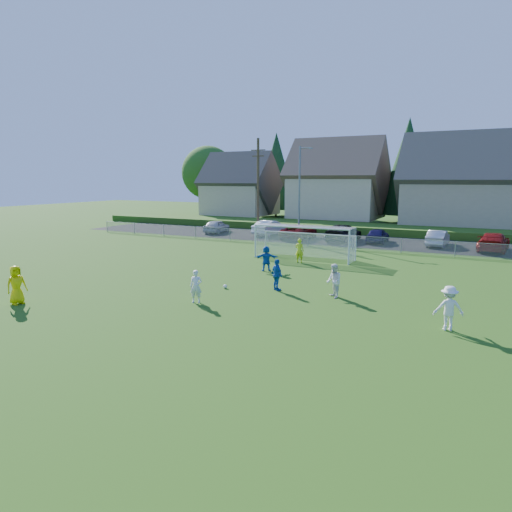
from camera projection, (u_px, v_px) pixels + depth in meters
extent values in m
plane|color=#193D0C|center=(174.00, 314.00, 20.24)|extent=(160.00, 160.00, 0.00)
plane|color=black|center=(347.00, 240.00, 44.35)|extent=(60.00, 60.00, 0.00)
cube|color=#1E420F|center=(366.00, 229.00, 50.87)|extent=(70.00, 6.00, 0.80)
sphere|color=white|center=(225.00, 286.00, 24.93)|extent=(0.22, 0.22, 0.22)
imported|color=yellow|center=(16.00, 285.00, 21.70)|extent=(0.78, 1.02, 1.87)
imported|color=white|center=(196.00, 286.00, 21.98)|extent=(0.69, 0.58, 1.60)
imported|color=white|center=(334.00, 281.00, 22.89)|extent=(1.03, 1.06, 1.72)
imported|color=white|center=(449.00, 308.00, 17.97)|extent=(1.31, 0.99, 1.79)
imported|color=#1250AC|center=(277.00, 275.00, 24.37)|extent=(1.06, 0.91, 1.70)
imported|color=#1250AC|center=(266.00, 258.00, 29.52)|extent=(1.58, 1.13, 1.65)
imported|color=#C8E31A|center=(299.00, 251.00, 32.46)|extent=(0.65, 0.44, 1.73)
imported|color=#AEB2B6|center=(217.00, 226.00, 50.27)|extent=(2.20, 4.37, 1.43)
imported|color=white|center=(270.00, 228.00, 48.12)|extent=(2.23, 4.94, 1.57)
imported|color=#640B0C|center=(299.00, 232.00, 45.25)|extent=(2.53, 5.20, 1.43)
imported|color=black|center=(343.00, 233.00, 43.71)|extent=(2.65, 5.60, 1.58)
imported|color=#14113C|center=(378.00, 235.00, 42.50)|extent=(1.68, 4.04, 1.37)
imported|color=silver|center=(438.00, 238.00, 40.44)|extent=(1.66, 4.35, 1.41)
imported|color=maroon|center=(493.00, 242.00, 37.49)|extent=(2.63, 5.49, 1.54)
cylinder|color=white|center=(255.00, 241.00, 34.83)|extent=(0.12, 0.12, 2.44)
cylinder|color=white|center=(349.00, 247.00, 31.54)|extent=(0.12, 0.12, 2.44)
cylinder|color=white|center=(300.00, 227.00, 32.98)|extent=(7.30, 0.12, 0.12)
cylinder|color=white|center=(266.00, 242.00, 36.46)|extent=(0.08, 0.08, 1.80)
cylinder|color=white|center=(356.00, 249.00, 33.18)|extent=(0.08, 0.08, 1.80)
cylinder|color=white|center=(309.00, 234.00, 34.67)|extent=(7.30, 0.08, 0.08)
cube|color=silver|center=(308.00, 245.00, 34.82)|extent=(7.30, 0.02, 1.80)
cube|color=silver|center=(261.00, 240.00, 35.62)|extent=(0.02, 1.80, 2.44)
cube|color=silver|center=(352.00, 246.00, 32.33)|extent=(0.02, 1.80, 2.44)
cube|color=silver|center=(305.00, 226.00, 33.77)|extent=(7.30, 1.80, 0.02)
cube|color=gray|center=(330.00, 234.00, 39.33)|extent=(52.00, 0.03, 0.03)
cube|color=gray|center=(330.00, 241.00, 39.43)|extent=(52.00, 0.02, 1.14)
cylinder|color=gray|center=(107.00, 227.00, 51.13)|extent=(0.06, 0.06, 1.20)
cylinder|color=gray|center=(330.00, 241.00, 39.43)|extent=(0.06, 0.06, 1.20)
cylinder|color=slate|center=(299.00, 193.00, 44.31)|extent=(0.18, 0.18, 9.00)
cylinder|color=slate|center=(305.00, 148.00, 43.36)|extent=(1.20, 0.12, 0.12)
cube|color=slate|center=(311.00, 148.00, 43.10)|extent=(0.36, 0.18, 0.12)
cylinder|color=#473321|center=(258.00, 187.00, 47.35)|extent=(0.26, 0.26, 10.00)
cube|color=#473321|center=(258.00, 150.00, 46.71)|extent=(1.60, 0.10, 0.10)
cube|color=#473321|center=(258.00, 156.00, 46.81)|extent=(1.30, 0.10, 0.10)
cube|color=tan|center=(240.00, 199.00, 65.56)|extent=(9.00, 8.00, 4.50)
pyramid|color=#423D38|center=(240.00, 151.00, 64.43)|extent=(9.90, 8.80, 4.41)
cube|color=#C6B58E|center=(337.00, 197.00, 60.05)|extent=(11.00, 9.00, 5.50)
pyramid|color=brown|center=(338.00, 136.00, 58.75)|extent=(12.10, 9.90, 4.96)
cube|color=tan|center=(460.00, 202.00, 52.47)|extent=(12.00, 10.00, 5.00)
pyramid|color=#4C473F|center=(465.00, 130.00, 51.12)|extent=(13.20, 11.00, 5.52)
cylinder|color=#382616|center=(209.00, 203.00, 72.84)|extent=(0.36, 0.36, 3.96)
sphere|color=#2B5B19|center=(208.00, 173.00, 72.03)|extent=(8.36, 8.36, 8.36)
cylinder|color=#382616|center=(276.00, 212.00, 72.09)|extent=(0.30, 0.30, 1.20)
cone|color=#143819|center=(276.00, 171.00, 71.00)|extent=(6.76, 6.76, 11.70)
cylinder|color=#382616|center=(339.00, 214.00, 68.46)|extent=(0.30, 0.30, 1.20)
cone|color=#143819|center=(340.00, 174.00, 67.45)|extent=(6.24, 6.24, 10.80)
cylinder|color=#382616|center=(405.00, 218.00, 61.33)|extent=(0.30, 0.30, 1.20)
cone|color=#143819|center=(408.00, 166.00, 60.17)|extent=(7.28, 7.28, 12.60)
cylinder|color=#382616|center=(489.00, 210.00, 58.36)|extent=(0.36, 0.36, 3.96)
sphere|color=#2B5B19|center=(492.00, 171.00, 57.54)|extent=(8.36, 8.36, 8.36)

